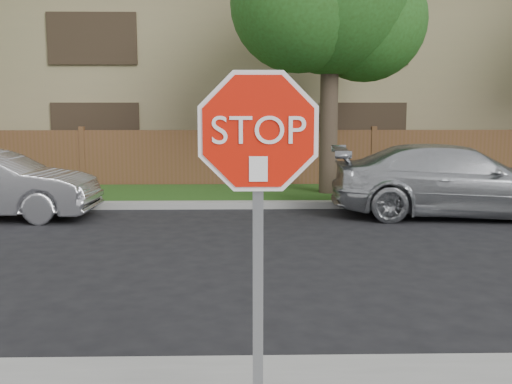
{
  "coord_description": "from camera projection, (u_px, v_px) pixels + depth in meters",
  "views": [
    {
      "loc": [
        0.38,
        -5.04,
        2.31
      ],
      "look_at": [
        0.48,
        -0.9,
        1.7
      ],
      "focal_mm": 42.0,
      "sensor_mm": 36.0,
      "label": 1
    }
  ],
  "objects": [
    {
      "name": "sedan_right",
      "position": [
        456.0,
        181.0,
        12.35
      ],
      "size": [
        5.28,
        2.59,
        1.48
      ],
      "primitive_type": "imported",
      "rotation": [
        0.0,
        0.0,
        1.47
      ],
      "color": "#B1B5B9",
      "rests_on": "ground"
    },
    {
      "name": "far_curb",
      "position": [
        226.0,
        205.0,
        13.36
      ],
      "size": [
        70.0,
        0.3,
        0.15
      ],
      "primitive_type": "cube",
      "color": "gray",
      "rests_on": "ground"
    },
    {
      "name": "stop_sign",
      "position": [
        258.0,
        185.0,
        3.59
      ],
      "size": [
        1.01,
        0.13,
        2.55
      ],
      "color": "gray",
      "rests_on": "sidewalk_near"
    },
    {
      "name": "fence",
      "position": [
        229.0,
        159.0,
        16.47
      ],
      "size": [
        70.0,
        0.12,
        1.6
      ],
      "primitive_type": "cube",
      "color": "brown",
      "rests_on": "ground"
    },
    {
      "name": "apartment_building",
      "position": [
        232.0,
        70.0,
        21.61
      ],
      "size": [
        35.2,
        9.2,
        7.2
      ],
      "color": "tan",
      "rests_on": "ground"
    },
    {
      "name": "ground",
      "position": [
        200.0,
        366.0,
        5.31
      ],
      "size": [
        90.0,
        90.0,
        0.0
      ],
      "primitive_type": "plane",
      "color": "black",
      "rests_on": "ground"
    },
    {
      "name": "grass_strip",
      "position": [
        228.0,
        194.0,
        15.0
      ],
      "size": [
        70.0,
        3.0,
        0.12
      ],
      "primitive_type": "cube",
      "color": "#1E4714",
      "rests_on": "ground"
    }
  ]
}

